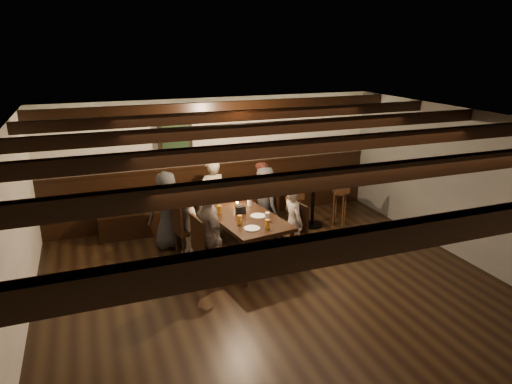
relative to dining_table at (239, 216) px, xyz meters
name	(u,v)px	position (x,y,z in m)	size (l,w,h in m)	color
room	(221,186)	(-0.14, 0.51, 0.38)	(7.00, 7.00, 7.00)	black
dining_table	(239,216)	(0.00, 0.00, 0.00)	(1.21, 2.14, 0.76)	black
chair_left_near	(188,239)	(-0.78, 0.34, -0.42)	(0.48, 0.48, 0.92)	black
chair_left_far	(210,259)	(-0.64, -0.55, -0.39)	(0.52, 0.52, 0.99)	black
chair_right_near	(264,222)	(0.64, 0.55, -0.41)	(0.49, 0.49, 0.94)	black
chair_right_far	(291,241)	(0.78, -0.34, -0.42)	(0.47, 0.47, 0.90)	black
person_bench_left	(167,210)	(-1.03, 0.75, -0.03)	(0.66, 0.43, 1.34)	#29292B
person_bench_centre	(213,197)	(-0.16, 1.04, 0.01)	(0.52, 0.34, 1.42)	gray
person_bench_right	(260,196)	(0.75, 1.03, -0.06)	(0.62, 0.48, 1.28)	#59251E
person_left_near	(186,220)	(-0.81, 0.33, -0.09)	(0.79, 0.45, 1.22)	gray
person_left_far	(208,234)	(-0.67, -0.56, 0.01)	(0.83, 0.35, 1.42)	gray
person_right_near	(265,203)	(0.67, 0.56, -0.04)	(0.64, 0.42, 1.31)	#2A2A2C
person_right_far	(293,222)	(0.81, -0.33, -0.10)	(0.44, 0.29, 1.20)	gray
pint_a	(206,199)	(-0.38, 0.65, 0.13)	(0.07, 0.07, 0.14)	#BF7219
pint_b	(235,195)	(0.15, 0.68, 0.13)	(0.07, 0.07, 0.14)	#BF7219
pint_c	(220,210)	(-0.31, 0.05, 0.13)	(0.07, 0.07, 0.14)	#BF7219
pint_d	(250,202)	(0.27, 0.24, 0.13)	(0.07, 0.07, 0.14)	silver
pint_e	(240,220)	(-0.15, -0.48, 0.13)	(0.07, 0.07, 0.14)	#BF7219
pint_f	(267,217)	(0.28, -0.51, 0.13)	(0.07, 0.07, 0.14)	silver
pint_g	(267,224)	(0.17, -0.78, 0.13)	(0.07, 0.07, 0.14)	#BF7219
plate_near	(252,228)	(-0.04, -0.71, 0.07)	(0.24, 0.24, 0.01)	white
plate_far	(258,216)	(0.22, -0.27, 0.07)	(0.24, 0.24, 0.01)	white
condiment_caddy	(241,210)	(0.01, -0.05, 0.12)	(0.15, 0.10, 0.12)	black
candle	(237,204)	(0.07, 0.31, 0.09)	(0.05, 0.05, 0.05)	beige
high_top_table	(313,194)	(1.73, 0.74, -0.06)	(0.54, 0.54, 0.96)	black
bar_stool_left	(293,215)	(1.23, 0.54, -0.33)	(0.31, 0.31, 0.98)	#392312
bar_stool_right	(340,207)	(2.23, 0.59, -0.33)	(0.33, 0.34, 0.98)	#392312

